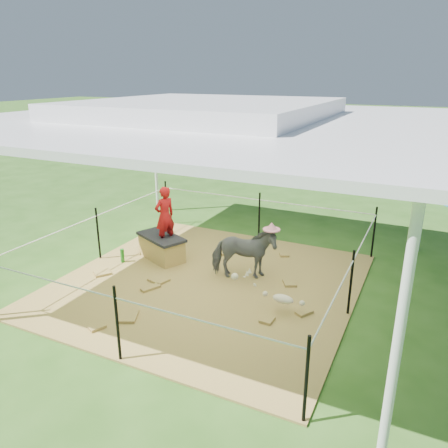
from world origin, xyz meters
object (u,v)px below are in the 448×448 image
at_px(pony, 244,253).
at_px(distant_person, 417,169).
at_px(straw_bale, 162,248).
at_px(green_bottle, 122,256).
at_px(foal, 283,297).
at_px(picnic_table_near, 376,170).
at_px(woman, 165,211).

height_order(pony, distant_person, distant_person).
xyz_separation_m(straw_bale, pony, (1.68, -0.10, 0.25)).
height_order(straw_bale, green_bottle, straw_bale).
height_order(green_bottle, distant_person, distant_person).
distance_m(foal, picnic_table_near, 8.96).
distance_m(green_bottle, picnic_table_near, 9.14).
height_order(green_bottle, pony, pony).
bearing_deg(picnic_table_near, straw_bale, -135.87).
bearing_deg(distant_person, woman, 69.89).
bearing_deg(distant_person, straw_bale, 69.28).
bearing_deg(woman, pony, 110.43).
bearing_deg(foal, green_bottle, 176.19).
xyz_separation_m(green_bottle, distant_person, (4.41, 7.89, 0.50)).
xyz_separation_m(straw_bale, foal, (2.62, -0.87, 0.04)).
distance_m(picnic_table_near, distant_person, 1.37).
xyz_separation_m(pony, distant_person, (2.19, 7.55, 0.18)).
xyz_separation_m(green_bottle, foal, (3.17, -0.42, 0.12)).
relative_size(picnic_table_near, distant_person, 1.35).
relative_size(straw_bale, green_bottle, 3.60).
xyz_separation_m(picnic_table_near, distant_person, (1.18, -0.65, 0.29)).
relative_size(foal, picnic_table_near, 0.49).
height_order(green_bottle, foal, foal).
relative_size(straw_bale, distant_person, 0.68).
height_order(pony, foal, pony).
bearing_deg(woman, distant_person, 177.38).
bearing_deg(woman, straw_bale, -65.79).
height_order(green_bottle, picnic_table_near, picnic_table_near).
bearing_deg(straw_bale, foal, -18.38).
distance_m(woman, picnic_table_near, 8.52).
bearing_deg(straw_bale, picnic_table_near, 71.62).
distance_m(green_bottle, foal, 3.20).
relative_size(pony, foal, 1.21).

